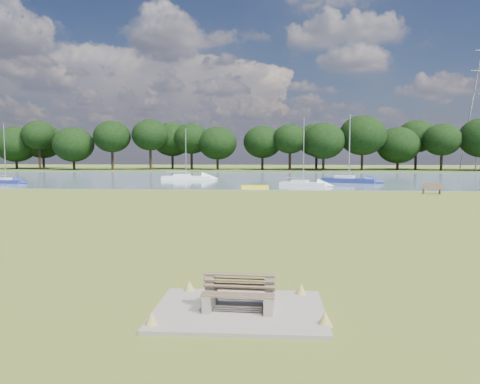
# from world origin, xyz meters

# --- Properties ---
(ground) EXTENTS (220.00, 220.00, 0.00)m
(ground) POSITION_xyz_m (0.00, 0.00, 0.00)
(ground) COLOR olive
(river) EXTENTS (220.00, 40.00, 0.10)m
(river) POSITION_xyz_m (0.00, 42.00, 0.00)
(river) COLOR slate
(river) RESTS_ON ground
(far_bank) EXTENTS (220.00, 20.00, 0.40)m
(far_bank) POSITION_xyz_m (0.00, 72.00, 0.00)
(far_bank) COLOR #4C6626
(far_bank) RESTS_ON ground
(concrete_pad) EXTENTS (4.20, 3.20, 0.10)m
(concrete_pad) POSITION_xyz_m (0.00, -14.00, 0.05)
(concrete_pad) COLOR gray
(concrete_pad) RESTS_ON ground
(bench_pair) EXTENTS (1.83, 1.13, 0.96)m
(bench_pair) POSITION_xyz_m (0.00, -14.00, 0.49)
(bench_pair) COLOR gray
(bench_pair) RESTS_ON concrete_pad
(riverbank_bench) EXTENTS (1.70, 0.61, 1.03)m
(riverbank_bench) POSITION_xyz_m (15.64, 18.94, 0.52)
(riverbank_bench) COLOR brown
(riverbank_bench) RESTS_ON ground
(kayak) EXTENTS (2.99, 1.14, 0.29)m
(kayak) POSITION_xyz_m (-1.00, 24.30, 0.20)
(kayak) COLOR yellow
(kayak) RESTS_ON river
(tree_line) EXTENTS (124.44, 8.93, 10.81)m
(tree_line) POSITION_xyz_m (-9.41, 68.00, 6.43)
(tree_line) COLOR black
(tree_line) RESTS_ON far_bank
(sailboat_1) EXTENTS (5.44, 3.20, 7.67)m
(sailboat_1) POSITION_xyz_m (4.30, 27.44, 0.46)
(sailboat_1) COLOR silver
(sailboat_1) RESTS_ON river
(sailboat_2) EXTENTS (6.78, 2.44, 6.96)m
(sailboat_2) POSITION_xyz_m (-10.99, 38.07, 0.50)
(sailboat_2) COLOR silver
(sailboat_2) RESTS_ON river
(sailboat_4) EXTENTS (6.73, 4.28, 8.44)m
(sailboat_4) POSITION_xyz_m (10.30, 33.46, 0.58)
(sailboat_4) COLOR navy
(sailboat_4) RESTS_ON river
(sailboat_6) EXTENTS (5.22, 2.69, 7.23)m
(sailboat_6) POSITION_xyz_m (-31.56, 29.50, 0.47)
(sailboat_6) COLOR navy
(sailboat_6) RESTS_ON river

